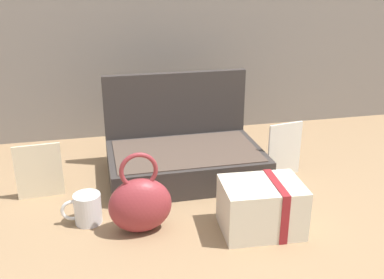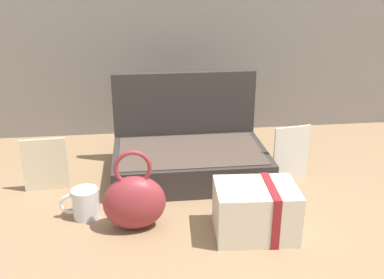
{
  "view_description": "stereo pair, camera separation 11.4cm",
  "coord_description": "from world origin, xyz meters",
  "px_view_note": "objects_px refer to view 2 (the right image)",
  "views": [
    {
      "loc": [
        -0.24,
        -1.11,
        0.62
      ],
      "look_at": [
        0.01,
        -0.02,
        0.18
      ],
      "focal_mm": 41.42,
      "sensor_mm": 36.0,
      "label": 1
    },
    {
      "loc": [
        -0.13,
        -1.13,
        0.62
      ],
      "look_at": [
        0.01,
        -0.02,
        0.18
      ],
      "focal_mm": 41.42,
      "sensor_mm": 36.0,
      "label": 2
    }
  ],
  "objects_px": {
    "cream_toiletry_bag": "(257,210)",
    "info_card_left": "(291,154)",
    "poster_card_right": "(45,165)",
    "open_suitcase": "(189,154)",
    "teal_pouch_handbag": "(134,201)",
    "coffee_mug": "(85,203)"
  },
  "relations": [
    {
      "from": "cream_toiletry_bag",
      "to": "poster_card_right",
      "type": "relative_size",
      "value": 1.28
    },
    {
      "from": "coffee_mug",
      "to": "info_card_left",
      "type": "relative_size",
      "value": 0.59
    },
    {
      "from": "open_suitcase",
      "to": "teal_pouch_handbag",
      "type": "height_order",
      "value": "open_suitcase"
    },
    {
      "from": "teal_pouch_handbag",
      "to": "open_suitcase",
      "type": "bearing_deg",
      "value": 60.16
    },
    {
      "from": "teal_pouch_handbag",
      "to": "cream_toiletry_bag",
      "type": "relative_size",
      "value": 1.03
    },
    {
      "from": "teal_pouch_handbag",
      "to": "poster_card_right",
      "type": "xyz_separation_m",
      "value": [
        -0.26,
        0.24,
        0.0
      ]
    },
    {
      "from": "open_suitcase",
      "to": "coffee_mug",
      "type": "height_order",
      "value": "open_suitcase"
    },
    {
      "from": "teal_pouch_handbag",
      "to": "coffee_mug",
      "type": "bearing_deg",
      "value": 152.31
    },
    {
      "from": "cream_toiletry_bag",
      "to": "coffee_mug",
      "type": "xyz_separation_m",
      "value": [
        -0.43,
        0.13,
        -0.02
      ]
    },
    {
      "from": "open_suitcase",
      "to": "poster_card_right",
      "type": "xyz_separation_m",
      "value": [
        -0.43,
        -0.06,
        0.01
      ]
    },
    {
      "from": "cream_toiletry_bag",
      "to": "info_card_left",
      "type": "relative_size",
      "value": 1.18
    },
    {
      "from": "cream_toiletry_bag",
      "to": "poster_card_right",
      "type": "height_order",
      "value": "poster_card_right"
    },
    {
      "from": "info_card_left",
      "to": "poster_card_right",
      "type": "height_order",
      "value": "info_card_left"
    },
    {
      "from": "open_suitcase",
      "to": "coffee_mug",
      "type": "bearing_deg",
      "value": -142.65
    },
    {
      "from": "teal_pouch_handbag",
      "to": "poster_card_right",
      "type": "relative_size",
      "value": 1.32
    },
    {
      "from": "open_suitcase",
      "to": "info_card_left",
      "type": "xyz_separation_m",
      "value": [
        0.31,
        -0.08,
        0.02
      ]
    },
    {
      "from": "cream_toiletry_bag",
      "to": "poster_card_right",
      "type": "bearing_deg",
      "value": 151.48
    },
    {
      "from": "info_card_left",
      "to": "coffee_mug",
      "type": "bearing_deg",
      "value": -176.59
    },
    {
      "from": "teal_pouch_handbag",
      "to": "coffee_mug",
      "type": "relative_size",
      "value": 2.07
    },
    {
      "from": "cream_toiletry_bag",
      "to": "poster_card_right",
      "type": "distance_m",
      "value": 0.63
    },
    {
      "from": "coffee_mug",
      "to": "cream_toiletry_bag",
      "type": "bearing_deg",
      "value": -16.91
    },
    {
      "from": "cream_toiletry_bag",
      "to": "coffee_mug",
      "type": "relative_size",
      "value": 2.0
    }
  ]
}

